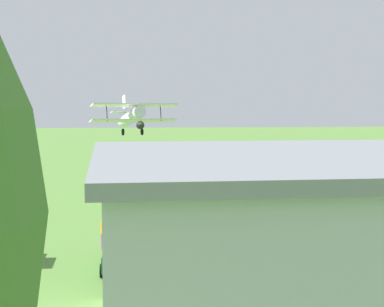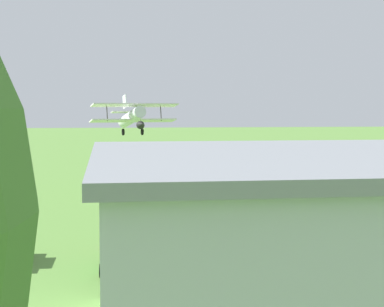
% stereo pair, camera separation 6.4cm
% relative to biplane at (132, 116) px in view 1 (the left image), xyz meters
% --- Properties ---
extents(ground_plane, '(400.00, 400.00, 0.00)m').
position_rel_biplane_xyz_m(ground_plane, '(-4.87, 1.39, -7.13)').
color(ground_plane, '#568438').
extents(biplane, '(8.54, 7.21, 4.01)m').
position_rel_biplane_xyz_m(biplane, '(0.00, 0.00, 0.00)').
color(biplane, silver).
extents(car_green, '(2.17, 4.24, 1.64)m').
position_rel_biplane_xyz_m(car_green, '(1.61, 29.37, -6.28)').
color(car_green, '#1E6B38').
rests_on(car_green, ground_plane).
extents(car_silver, '(1.92, 4.04, 1.64)m').
position_rel_biplane_xyz_m(car_silver, '(7.60, 27.54, -6.28)').
color(car_silver, '#B7B7BC').
rests_on(car_silver, ground_plane).
extents(person_beside_truck, '(0.54, 0.54, 1.68)m').
position_rel_biplane_xyz_m(person_beside_truck, '(1.09, 22.78, -6.29)').
color(person_beside_truck, '#3F3F47').
rests_on(person_beside_truck, ground_plane).
extents(person_near_hangar_door, '(0.48, 0.48, 1.54)m').
position_rel_biplane_xyz_m(person_near_hangar_door, '(2.33, 25.90, -6.36)').
color(person_near_hangar_door, '#33723F').
rests_on(person_near_hangar_door, ground_plane).
extents(person_by_parked_cars, '(0.51, 0.51, 1.74)m').
position_rel_biplane_xyz_m(person_by_parked_cars, '(2.54, 24.86, -6.26)').
color(person_by_parked_cars, '#72338C').
rests_on(person_by_parked_cars, ground_plane).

